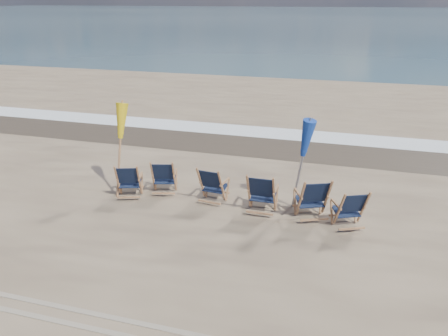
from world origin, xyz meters
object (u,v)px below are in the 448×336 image
object	(u,v)px
beach_chair_2	(222,187)
umbrella_yellow	(117,126)
beach_chair_5	(364,209)
beach_chair_4	(327,199)
umbrella_blue	(302,141)
beach_chair_1	(174,178)
beach_chair_0	(139,181)
beach_chair_3	(274,196)

from	to	relation	value
beach_chair_2	umbrella_yellow	size ratio (longest dim) A/B	0.42
beach_chair_2	beach_chair_5	xyz separation A→B (m)	(3.19, -0.26, -0.00)
beach_chair_4	umbrella_blue	xyz separation A→B (m)	(-0.66, 0.39, 1.15)
beach_chair_1	umbrella_yellow	xyz separation A→B (m)	(-1.31, -0.26, 1.29)
beach_chair_2	beach_chair_4	xyz separation A→B (m)	(2.42, -0.07, 0.05)
beach_chair_4	umbrella_blue	world-z (taller)	umbrella_blue
beach_chair_4	umbrella_blue	size ratio (longest dim) A/B	0.48
beach_chair_2	beach_chair_5	distance (m)	3.20
beach_chair_0	beach_chair_5	size ratio (longest dim) A/B	0.98
beach_chair_5	umbrella_yellow	bearing A→B (deg)	-27.04
beach_chair_0	beach_chair_4	xyz separation A→B (m)	(4.45, 0.11, 0.06)
umbrella_blue	beach_chair_0	bearing A→B (deg)	-172.55
beach_chair_3	umbrella_blue	world-z (taller)	umbrella_blue
beach_chair_0	umbrella_yellow	bearing A→B (deg)	-34.86
beach_chair_1	beach_chair_2	xyz separation A→B (m)	(1.30, -0.25, 0.01)
beach_chair_1	umbrella_yellow	distance (m)	1.85
beach_chair_2	umbrella_yellow	world-z (taller)	umbrella_yellow
beach_chair_2	beach_chair_4	distance (m)	2.42
beach_chair_1	umbrella_blue	world-z (taller)	umbrella_blue
beach_chair_3	umbrella_yellow	xyz separation A→B (m)	(-3.88, 0.20, 1.25)
beach_chair_4	umbrella_blue	distance (m)	1.38
beach_chair_4	umbrella_yellow	size ratio (longest dim) A/B	0.46
beach_chair_1	beach_chair_4	size ratio (longest dim) A/B	0.90
umbrella_blue	beach_chair_1	bearing A→B (deg)	-178.85
beach_chair_1	beach_chair_4	world-z (taller)	beach_chair_4
beach_chair_2	beach_chair_4	bearing A→B (deg)	-175.36
umbrella_blue	beach_chair_4	bearing A→B (deg)	-30.09
umbrella_yellow	beach_chair_3	bearing A→B (deg)	-2.92
beach_chair_1	beach_chair_3	world-z (taller)	beach_chair_3
beach_chair_1	umbrella_blue	bearing A→B (deg)	166.35
beach_chair_5	umbrella_blue	world-z (taller)	umbrella_blue
beach_chair_2	beach_chair_1	bearing A→B (deg)	-4.79
beach_chair_1	beach_chair_2	distance (m)	1.32
beach_chair_3	beach_chair_1	bearing A→B (deg)	-9.88
beach_chair_2	beach_chair_3	world-z (taller)	beach_chair_3
beach_chair_3	beach_chair_0	bearing A→B (deg)	-0.19
beach_chair_0	umbrella_blue	distance (m)	4.01
beach_chair_5	beach_chair_2	bearing A→B (deg)	-29.18
umbrella_yellow	beach_chair_2	bearing A→B (deg)	0.14
beach_chair_2	umbrella_yellow	xyz separation A→B (m)	(-2.60, -0.01, 1.28)
beach_chair_3	beach_chair_5	distance (m)	1.92
umbrella_yellow	umbrella_blue	size ratio (longest dim) A/B	1.04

